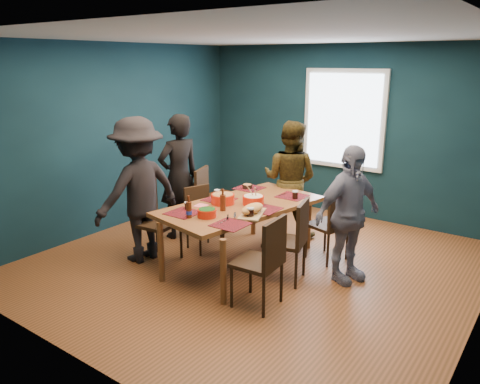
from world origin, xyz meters
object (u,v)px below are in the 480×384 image
(chair_right_far, at_px, (333,220))
(chair_right_near, at_px, (265,256))
(chair_left_far, at_px, (209,197))
(cutting_board, at_px, (252,210))
(chair_right_mid, at_px, (293,235))
(person_back, at_px, (290,179))
(bowl_salad, at_px, (223,198))
(chair_left_near, at_px, (152,215))
(person_right, at_px, (348,215))
(person_far_left, at_px, (179,177))
(dining_table, at_px, (241,210))
(chair_left_mid, at_px, (201,213))
(person_near_left, at_px, (138,190))
(bowl_dumpling, at_px, (253,200))
(bowl_herbs, at_px, (207,213))

(chair_right_far, relative_size, chair_right_near, 0.97)
(chair_right_far, height_order, chair_right_near, chair_right_near)
(chair_left_far, bearing_deg, cutting_board, -49.69)
(chair_right_near, bearing_deg, chair_right_mid, 92.39)
(person_back, bearing_deg, chair_left_far, 27.32)
(person_back, relative_size, bowl_salad, 5.77)
(chair_left_near, distance_m, bowl_salad, 0.93)
(chair_right_far, relative_size, person_right, 0.59)
(person_far_left, height_order, cutting_board, person_far_left)
(chair_left_near, height_order, bowl_salad, chair_left_near)
(chair_left_far, relative_size, chair_right_far, 1.04)
(chair_right_mid, relative_size, chair_right_near, 0.99)
(chair_left_near, bearing_deg, person_right, 16.30)
(bowl_salad, bearing_deg, dining_table, 26.35)
(chair_right_far, bearing_deg, chair_left_mid, -143.49)
(chair_left_near, height_order, person_right, person_right)
(person_right, height_order, bowl_salad, person_right)
(person_near_left, xyz_separation_m, bowl_salad, (0.92, 0.52, -0.07))
(chair_right_far, height_order, person_far_left, person_far_left)
(chair_right_mid, xyz_separation_m, cutting_board, (-0.42, -0.19, 0.27))
(chair_right_near, bearing_deg, cutting_board, 131.69)
(person_far_left, xyz_separation_m, bowl_salad, (1.06, -0.37, -0.04))
(person_back, height_order, cutting_board, person_back)
(bowl_salad, bearing_deg, bowl_dumpling, 30.60)
(person_far_left, bearing_deg, chair_left_mid, 87.52)
(person_near_left, bearing_deg, person_back, 157.30)
(dining_table, height_order, chair_right_near, chair_right_near)
(chair_right_near, xyz_separation_m, person_right, (0.41, 1.07, 0.22))
(cutting_board, bearing_deg, person_near_left, 173.76)
(chair_right_near, xyz_separation_m, person_back, (-0.84, 1.95, 0.26))
(chair_right_far, distance_m, bowl_dumpling, 1.03)
(chair_right_near, height_order, bowl_herbs, chair_right_near)
(chair_left_far, bearing_deg, chair_left_mid, -81.56)
(chair_left_near, distance_m, person_right, 2.39)
(chair_right_mid, bearing_deg, chair_left_near, -178.88)
(chair_right_mid, relative_size, bowl_herbs, 4.47)
(chair_right_far, bearing_deg, person_right, -32.46)
(chair_left_far, distance_m, person_back, 1.18)
(bowl_herbs, bearing_deg, chair_right_far, 55.10)
(chair_left_near, relative_size, bowl_salad, 3.55)
(chair_left_far, relative_size, bowl_salad, 3.41)
(chair_right_near, distance_m, cutting_board, 0.74)
(chair_right_near, height_order, person_back, person_back)
(dining_table, bearing_deg, chair_left_near, -140.28)
(chair_right_far, bearing_deg, cutting_board, -104.23)
(chair_left_near, bearing_deg, person_near_left, -155.86)
(bowl_salad, bearing_deg, chair_right_far, 37.00)
(person_right, height_order, cutting_board, person_right)
(chair_left_near, distance_m, bowl_herbs, 0.98)
(chair_right_near, relative_size, person_near_left, 0.54)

